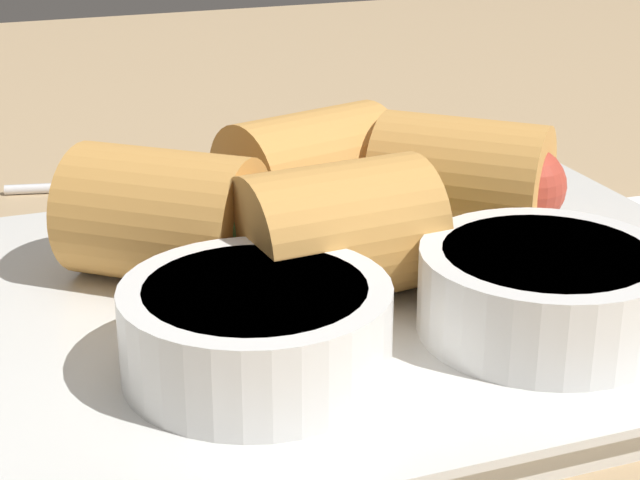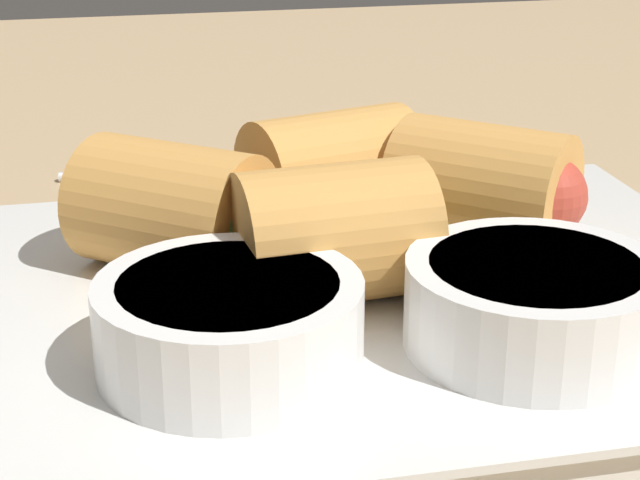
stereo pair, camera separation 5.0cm
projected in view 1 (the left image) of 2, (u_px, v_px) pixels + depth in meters
table_surface at (300, 365)px, 38.91cm from camera, size 180.00×140.00×2.00cm
serving_plate at (320, 309)px, 39.24cm from camera, size 33.30×24.04×1.50cm
roll_front_left at (472, 180)px, 43.04cm from camera, size 8.30×8.18×4.95cm
roll_front_right at (174, 217)px, 38.99cm from camera, size 8.33×8.08×4.95cm
roll_back_left at (344, 230)px, 37.81cm from camera, size 7.78×5.54×4.95cm
roll_back_right at (318, 169)px, 44.33cm from camera, size 8.03×6.61×4.95cm
dipping_bowl_near at (256, 326)px, 32.65cm from camera, size 8.37×8.37×2.91cm
dipping_bowl_far at (544, 288)px, 35.30cm from camera, size 8.37×8.37×2.91cm
spoon at (302, 173)px, 55.08cm from camera, size 19.24×5.82×1.15cm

